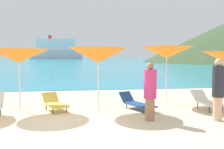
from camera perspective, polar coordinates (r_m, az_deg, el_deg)
The scene contains 12 objects.
ground_plane at distance 17.36m, azimuth -9.59°, elevation -2.73°, with size 50.00×100.00×0.30m, color beige.
ocean_water at distance 233.98m, azimuth -8.21°, elevation 3.58°, with size 650.00×440.00×0.02m, color teal.
umbrella_2 at distance 9.26m, azimuth -20.52°, elevation 4.00°, with size 2.25×2.25×2.15m.
umbrella_3 at distance 8.78m, azimuth -3.17°, elevation 4.39°, with size 2.12×2.12×2.21m.
umbrella_4 at distance 10.35m, azimuth 12.38°, elevation 4.97°, with size 2.19×2.19×2.31m.
umbrella_5 at distance 11.70m, azimuth 24.24°, elevation 3.74°, with size 1.79×1.79×2.12m.
lounge_chair_2 at distance 9.66m, azimuth 20.76°, elevation -5.64°, with size 0.60×1.60×0.62m.
lounge_chair_3 at distance 9.11m, azimuth 5.57°, elevation -6.41°, with size 1.16×1.67×0.56m.
lounge_chair_6 at distance 9.07m, azimuth -12.95°, elevation -6.33°, with size 1.05×1.44×0.58m.
beachgoer_0 at distance 7.47m, azimuth 8.69°, elevation -3.60°, with size 0.37×0.37×1.72m.
beachgoer_1 at distance 8.00m, azimuth 23.05°, elevation -2.81°, with size 0.34×0.34×1.84m.
cruise_ship at distance 215.69m, azimuth -12.58°, elevation 5.46°, with size 43.81×15.44×19.71m.
Camera 1 is at (0.47, -7.23, 1.89)m, focal length 40.05 mm.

